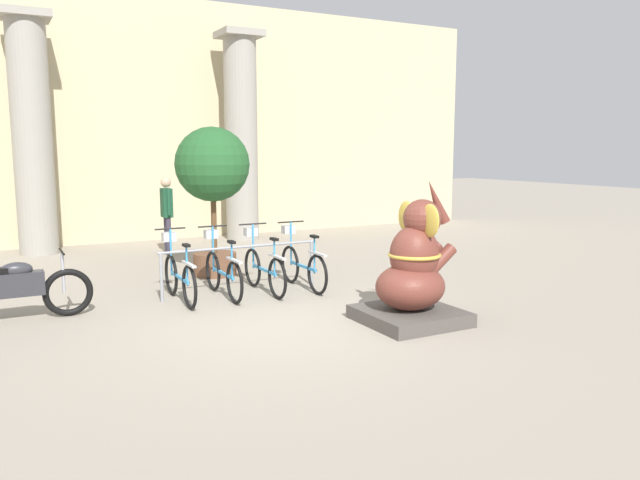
# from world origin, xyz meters

# --- Properties ---
(ground_plane) EXTENTS (60.00, 60.00, 0.00)m
(ground_plane) POSITION_xyz_m (0.00, 0.00, 0.00)
(ground_plane) COLOR gray
(building_facade) EXTENTS (20.00, 0.20, 6.00)m
(building_facade) POSITION_xyz_m (0.00, 8.60, 3.00)
(building_facade) COLOR #C6B78E
(building_facade) RESTS_ON ground_plane
(column_left) EXTENTS (1.02, 1.02, 5.16)m
(column_left) POSITION_xyz_m (-2.39, 7.60, 2.62)
(column_left) COLOR gray
(column_left) RESTS_ON ground_plane
(column_right) EXTENTS (1.02, 1.02, 5.16)m
(column_right) POSITION_xyz_m (2.39, 7.60, 2.62)
(column_right) COLOR gray
(column_right) RESTS_ON ground_plane
(bike_rack) EXTENTS (2.65, 0.05, 0.77)m
(bike_rack) POSITION_xyz_m (0.17, 1.95, 0.57)
(bike_rack) COLOR gray
(bike_rack) RESTS_ON ground_plane
(bicycle_0) EXTENTS (0.48, 1.66, 1.08)m
(bicycle_0) POSITION_xyz_m (-0.85, 1.88, 0.40)
(bicycle_0) COLOR black
(bicycle_0) RESTS_ON ground_plane
(bicycle_1) EXTENTS (0.48, 1.66, 1.08)m
(bicycle_1) POSITION_xyz_m (-0.17, 1.86, 0.40)
(bicycle_1) COLOR black
(bicycle_1) RESTS_ON ground_plane
(bicycle_2) EXTENTS (0.48, 1.66, 1.08)m
(bicycle_2) POSITION_xyz_m (0.51, 1.83, 0.40)
(bicycle_2) COLOR black
(bicycle_2) RESTS_ON ground_plane
(bicycle_3) EXTENTS (0.48, 1.66, 1.08)m
(bicycle_3) POSITION_xyz_m (1.20, 1.80, 0.40)
(bicycle_3) COLOR black
(bicycle_3) RESTS_ON ground_plane
(elephant_statue) EXTENTS (1.24, 1.24, 1.93)m
(elephant_statue) POSITION_xyz_m (1.59, -0.73, 0.65)
(elephant_statue) COLOR #4C4742
(elephant_statue) RESTS_ON ground_plane
(motorcycle) EXTENTS (2.11, 0.55, 0.93)m
(motorcycle) POSITION_xyz_m (-3.16, 1.77, 0.45)
(motorcycle) COLOR black
(motorcycle) RESTS_ON ground_plane
(person_pedestrian) EXTENTS (0.22, 0.47, 1.70)m
(person_pedestrian) POSITION_xyz_m (0.08, 6.11, 1.02)
(person_pedestrian) COLOR #383342
(person_pedestrian) RESTS_ON ground_plane
(potted_tree) EXTENTS (1.34, 1.34, 2.70)m
(potted_tree) POSITION_xyz_m (0.27, 3.53, 1.85)
(potted_tree) COLOR brown
(potted_tree) RESTS_ON ground_plane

